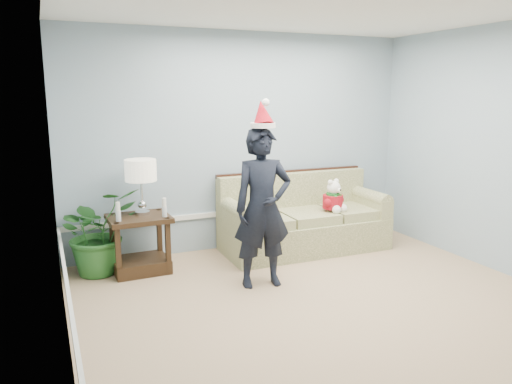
{
  "coord_description": "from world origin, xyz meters",
  "views": [
    {
      "loc": [
        -2.33,
        -3.33,
        1.97
      ],
      "look_at": [
        -0.23,
        1.55,
        0.9
      ],
      "focal_mm": 35.0,
      "sensor_mm": 36.0,
      "label": 1
    }
  ],
  "objects_px": {
    "side_table": "(140,250)",
    "teddy_bear": "(333,200)",
    "table_lamp": "(141,173)",
    "sofa": "(302,222)",
    "houseplant": "(98,231)",
    "man": "(263,208)"
  },
  "relations": [
    {
      "from": "side_table",
      "to": "table_lamp",
      "type": "height_order",
      "value": "table_lamp"
    },
    {
      "from": "sofa",
      "to": "side_table",
      "type": "relative_size",
      "value": 3.06
    },
    {
      "from": "table_lamp",
      "to": "man",
      "type": "height_order",
      "value": "man"
    },
    {
      "from": "side_table",
      "to": "teddy_bear",
      "type": "distance_m",
      "value": 2.4
    },
    {
      "from": "sofa",
      "to": "houseplant",
      "type": "relative_size",
      "value": 2.18
    },
    {
      "from": "side_table",
      "to": "houseplant",
      "type": "distance_m",
      "value": 0.5
    },
    {
      "from": "sofa",
      "to": "table_lamp",
      "type": "xyz_separation_m",
      "value": [
        -2.0,
        0.04,
        0.76
      ]
    },
    {
      "from": "sofa",
      "to": "man",
      "type": "height_order",
      "value": "man"
    },
    {
      "from": "man",
      "to": "table_lamp",
      "type": "bearing_deg",
      "value": 143.91
    },
    {
      "from": "sofa",
      "to": "side_table",
      "type": "distance_m",
      "value": 2.06
    },
    {
      "from": "man",
      "to": "teddy_bear",
      "type": "distance_m",
      "value": 1.46
    },
    {
      "from": "sofa",
      "to": "teddy_bear",
      "type": "bearing_deg",
      "value": -36.36
    },
    {
      "from": "sofa",
      "to": "teddy_bear",
      "type": "relative_size",
      "value": 5.01
    },
    {
      "from": "houseplant",
      "to": "sofa",
      "type": "bearing_deg",
      "value": -2.29
    },
    {
      "from": "man",
      "to": "teddy_bear",
      "type": "bearing_deg",
      "value": 35.46
    },
    {
      "from": "sofa",
      "to": "man",
      "type": "relative_size",
      "value": 1.26
    },
    {
      "from": "houseplant",
      "to": "side_table",
      "type": "bearing_deg",
      "value": -18.08
    },
    {
      "from": "sofa",
      "to": "teddy_bear",
      "type": "distance_m",
      "value": 0.49
    },
    {
      "from": "table_lamp",
      "to": "houseplant",
      "type": "xyz_separation_m",
      "value": [
        -0.48,
        0.06,
        -0.63
      ]
    },
    {
      "from": "table_lamp",
      "to": "teddy_bear",
      "type": "height_order",
      "value": "table_lamp"
    },
    {
      "from": "teddy_bear",
      "to": "man",
      "type": "bearing_deg",
      "value": -172.27
    },
    {
      "from": "man",
      "to": "side_table",
      "type": "bearing_deg",
      "value": 147.81
    }
  ]
}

